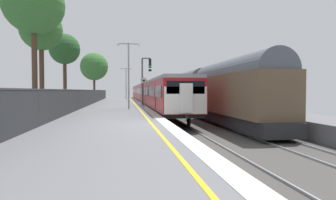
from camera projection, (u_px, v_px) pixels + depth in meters
ground at (213, 136)px, 14.26m from camera, size 17.40×110.00×1.21m
commuter_train_at_platform at (147, 93)px, 46.80m from camera, size 2.83×59.07×3.81m
freight_train_adjacent_track at (189, 90)px, 35.13m from camera, size 2.60×42.71×4.82m
signal_gantry at (145, 76)px, 31.81m from camera, size 1.10×0.24×5.21m
speed_limit_sign at (144, 88)px, 28.12m from camera, size 0.59×0.08×2.90m
platform_lamp_mid at (129, 70)px, 25.31m from camera, size 2.00×0.20×5.78m
platform_lamp_far at (126, 81)px, 50.69m from camera, size 2.00×0.20×5.55m
platform_back_fence at (38, 107)px, 12.99m from camera, size 0.07×99.00×1.71m
background_tree_left at (95, 67)px, 49.01m from camera, size 4.64×4.64×7.99m
background_tree_centre at (42, 31)px, 21.97m from camera, size 3.14×3.14×7.82m
background_tree_right at (65, 50)px, 28.74m from camera, size 2.99×2.99×7.22m
background_tree_back at (34, 6)px, 18.09m from camera, size 3.74×3.74×8.87m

